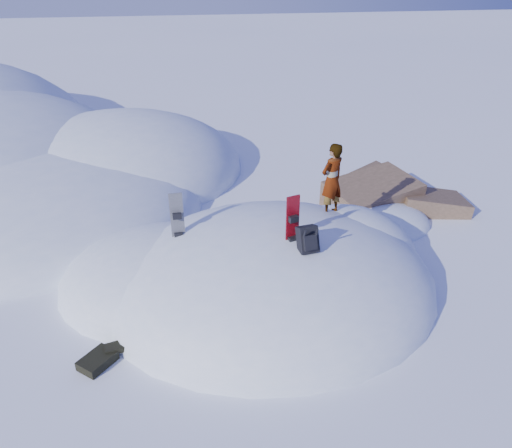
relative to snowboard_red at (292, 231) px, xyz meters
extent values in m
plane|color=white|center=(-0.30, 0.50, -1.64)|extent=(120.00, 120.00, 0.00)
ellipsoid|color=white|center=(-0.30, 0.50, -1.64)|extent=(7.00, 6.00, 3.00)
ellipsoid|color=white|center=(-2.50, 1.10, -1.64)|extent=(4.40, 4.00, 2.20)
ellipsoid|color=white|center=(1.50, 1.30, -1.64)|extent=(3.60, 3.20, 2.50)
ellipsoid|color=white|center=(-6.30, 5.50, -1.64)|extent=(10.00, 9.00, 2.80)
ellipsoid|color=white|center=(-3.80, 8.00, -1.64)|extent=(8.00, 8.00, 3.60)
ellipsoid|color=white|center=(-5.80, 4.50, -1.64)|extent=(6.00, 5.00, 1.80)
cube|color=brown|center=(3.30, 3.90, -1.54)|extent=(2.82, 2.41, 1.62)
cube|color=brown|center=(4.90, 3.50, -1.74)|extent=(2.16, 1.80, 1.33)
cube|color=brown|center=(3.90, 5.10, -1.64)|extent=(2.08, 2.01, 1.10)
ellipsoid|color=white|center=(2.90, 2.90, -1.64)|extent=(3.20, 2.40, 1.00)
cube|color=red|center=(0.00, 0.02, -0.02)|extent=(0.27, 0.12, 1.47)
cube|color=black|center=(0.00, -0.04, 0.28)|extent=(0.20, 0.15, 0.12)
cube|color=black|center=(0.00, -0.04, -0.17)|extent=(0.20, 0.15, 0.12)
cube|color=black|center=(-2.12, 0.96, -0.24)|extent=(0.28, 0.25, 1.44)
cube|color=black|center=(-2.12, 0.90, 0.05)|extent=(0.18, 0.12, 0.13)
cube|color=black|center=(-2.12, 0.90, -0.38)|extent=(0.18, 0.12, 0.13)
cube|color=black|center=(0.20, -0.34, -0.02)|extent=(0.41, 0.44, 0.55)
cube|color=black|center=(0.20, -0.49, 0.01)|extent=(0.27, 0.23, 0.30)
cylinder|color=black|center=(0.09, -0.47, 0.12)|extent=(0.04, 0.20, 0.37)
cylinder|color=black|center=(0.32, -0.47, 0.12)|extent=(0.04, 0.20, 0.37)
cube|color=black|center=(-3.68, -1.17, -1.55)|extent=(0.71, 0.73, 0.17)
cube|color=black|center=(-3.40, -0.99, -1.47)|extent=(0.37, 0.30, 0.11)
imported|color=slate|center=(1.21, 1.42, 0.36)|extent=(0.71, 0.63, 1.62)
camera|label=1|loc=(-2.15, -8.00, 4.53)|focal=35.00mm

